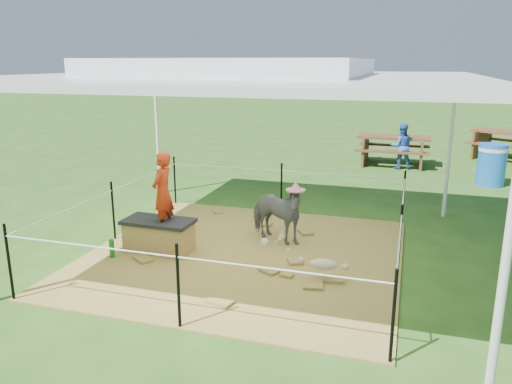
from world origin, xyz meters
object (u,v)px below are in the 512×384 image
(green_bottle, at_px, (112,248))
(foal, at_px, (323,262))
(straw_bale, at_px, (159,237))
(picnic_table_far, at_px, (509,146))
(picnic_table_near, at_px, (393,150))
(pony, at_px, (275,213))
(distant_person, at_px, (401,146))
(woman, at_px, (162,186))
(trash_barrel, at_px, (492,165))

(green_bottle, height_order, foal, foal)
(straw_bale, distance_m, picnic_table_far, 11.75)
(picnic_table_near, xyz_separation_m, picnic_table_far, (3.28, 1.80, 0.02))
(straw_bale, bearing_deg, pony, 29.72)
(green_bottle, bearing_deg, distant_person, 63.83)
(woman, relative_size, pony, 1.07)
(green_bottle, xyz_separation_m, picnic_table_near, (3.70, 8.49, 0.25))
(picnic_table_near, bearing_deg, straw_bale, -110.31)
(picnic_table_near, bearing_deg, distant_person, -64.48)
(straw_bale, distance_m, pony, 1.86)
(pony, distance_m, distant_person, 6.86)
(picnic_table_near, bearing_deg, picnic_table_far, 29.80)
(trash_barrel, bearing_deg, woman, -130.85)
(straw_bale, distance_m, trash_barrel, 8.29)
(picnic_table_near, bearing_deg, foal, -92.70)
(straw_bale, height_order, distant_person, distant_person)
(picnic_table_near, distance_m, distant_person, 0.58)
(picnic_table_far, bearing_deg, woman, -95.49)
(foal, distance_m, picnic_table_far, 10.88)
(pony, bearing_deg, picnic_table_far, -3.70)
(woman, height_order, green_bottle, woman)
(distant_person, bearing_deg, pony, 63.40)
(pony, bearing_deg, trash_barrel, -11.39)
(green_bottle, xyz_separation_m, foal, (3.14, 0.11, 0.12))
(picnic_table_far, bearing_deg, trash_barrel, -77.58)
(distant_person, bearing_deg, green_bottle, 52.22)
(green_bottle, xyz_separation_m, pony, (2.15, 1.37, 0.34))
(picnic_table_near, bearing_deg, woman, -109.69)
(green_bottle, relative_size, distant_person, 0.22)
(straw_bale, xyz_separation_m, foal, (2.59, -0.34, 0.04))
(trash_barrel, bearing_deg, green_bottle, -132.11)
(foal, relative_size, distant_person, 0.76)
(green_bottle, bearing_deg, picnic_table_far, 55.80)
(trash_barrel, relative_size, distant_person, 0.80)
(foal, height_order, picnic_table_far, picnic_table_far)
(straw_bale, relative_size, pony, 0.89)
(picnic_table_far, bearing_deg, picnic_table_near, -124.00)
(woman, distance_m, pony, 1.85)
(woman, distance_m, trash_barrel, 8.24)
(picnic_table_near, bearing_deg, trash_barrel, -36.95)
(woman, bearing_deg, straw_bale, -88.72)
(foal, bearing_deg, straw_bale, 165.37)
(green_bottle, distance_m, foal, 3.15)
(pony, relative_size, distant_person, 0.90)
(picnic_table_near, xyz_separation_m, distant_person, (0.22, -0.49, 0.21))
(straw_bale, xyz_separation_m, picnic_table_far, (6.44, 9.83, 0.18))
(trash_barrel, bearing_deg, distant_person, 147.69)
(foal, relative_size, picnic_table_near, 0.47)
(pony, distance_m, foal, 1.61)
(trash_barrel, bearing_deg, picnic_table_near, 141.93)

